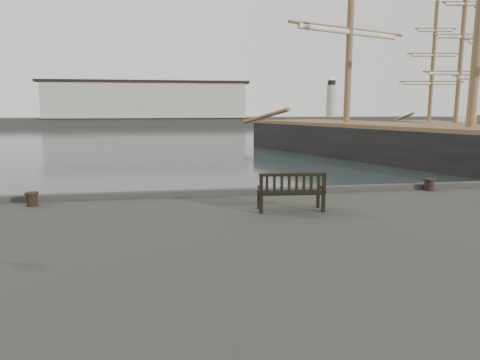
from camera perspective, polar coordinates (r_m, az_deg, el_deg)
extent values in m
plane|color=black|center=(14.61, 0.57, -7.80)|extent=(400.00, 400.00, 0.00)
cube|color=#383530|center=(105.82, -7.82, 7.71)|extent=(140.00, 8.00, 2.00)
cube|color=#ABAB9F|center=(105.91, -12.29, 10.29)|extent=(46.00, 9.00, 8.00)
cube|color=black|center=(106.06, -12.37, 12.61)|extent=(48.00, 9.50, 0.60)
cylinder|color=#ABAB9F|center=(113.18, 12.05, 10.24)|extent=(2.40, 2.40, 8.00)
sphere|color=silver|center=(113.39, 12.15, 12.97)|extent=(1.61, 1.61, 1.61)
cube|color=black|center=(11.87, 6.77, -1.68)|extent=(1.86, 0.75, 0.05)
cube|color=black|center=(11.57, 7.06, -0.62)|extent=(1.82, 0.20, 0.54)
cube|color=black|center=(11.93, 6.74, -2.86)|extent=(1.74, 0.65, 0.50)
cylinder|color=black|center=(13.78, -25.99, -2.31)|extent=(0.47, 0.47, 0.40)
cylinder|color=black|center=(16.05, 23.89, -0.55)|extent=(0.47, 0.47, 0.42)
cube|color=black|center=(35.81, 28.00, 2.21)|extent=(24.75, 45.25, 4.50)
cube|color=brown|center=(35.62, 28.30, 6.04)|extent=(24.01, 44.24, 0.30)
cube|color=black|center=(59.26, 26.61, 4.74)|extent=(9.14, 26.32, 3.69)
cube|color=brown|center=(59.16, 26.75, 6.66)|extent=(8.79, 25.77, 0.30)
cylinder|color=brown|center=(59.55, 27.43, 15.38)|extent=(0.52, 0.52, 18.43)
cylinder|color=brown|center=(65.89, 24.33, 13.97)|extent=(0.52, 0.52, 16.22)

